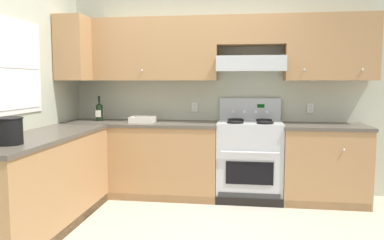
% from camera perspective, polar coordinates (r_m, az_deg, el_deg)
% --- Properties ---
extents(ground_plane, '(7.04, 7.04, 0.00)m').
position_cam_1_polar(ground_plane, '(3.65, -3.27, -16.98)').
color(ground_plane, '#B2AA99').
extents(wall_back, '(4.68, 0.57, 2.55)m').
position_cam_1_polar(wall_back, '(4.83, 4.96, 6.62)').
color(wall_back, '#B7BAA3').
rests_on(wall_back, ground_plane).
extents(wall_left, '(0.47, 4.00, 2.55)m').
position_cam_1_polar(wall_left, '(4.18, -24.70, 4.36)').
color(wall_left, '#B7BAA3').
rests_on(wall_left, ground_plane).
extents(counter_back_run, '(3.60, 0.65, 0.91)m').
position_cam_1_polar(counter_back_run, '(4.67, 1.35, -6.05)').
color(counter_back_run, '#A87A4C').
rests_on(counter_back_run, ground_plane).
extents(counter_left_run, '(0.63, 1.91, 0.91)m').
position_cam_1_polar(counter_left_run, '(3.92, -21.65, -8.76)').
color(counter_left_run, '#A87A4C').
rests_on(counter_left_run, ground_plane).
extents(stove, '(0.76, 0.62, 1.20)m').
position_cam_1_polar(stove, '(4.64, 8.59, -5.83)').
color(stove, '#B7BABC').
rests_on(stove, ground_plane).
extents(wine_bottle, '(0.08, 0.08, 0.31)m').
position_cam_1_polar(wine_bottle, '(4.96, -13.70, 1.30)').
color(wine_bottle, black).
rests_on(wine_bottle, counter_back_run).
extents(bowl, '(0.29, 0.28, 0.07)m').
position_cam_1_polar(bowl, '(4.70, -7.35, -0.06)').
color(bowl, beige).
rests_on(bowl, counter_back_run).
extents(bucket, '(0.23, 0.23, 0.22)m').
position_cam_1_polar(bucket, '(3.36, -25.75, -1.40)').
color(bucket, black).
rests_on(bucket, counter_left_run).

